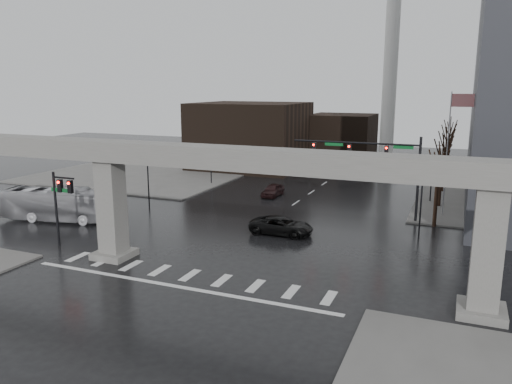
{
  "coord_description": "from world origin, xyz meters",
  "views": [
    {
      "loc": [
        16.28,
        -28.58,
        12.51
      ],
      "look_at": [
        1.88,
        6.11,
        4.5
      ],
      "focal_mm": 35.0,
      "sensor_mm": 36.0,
      "label": 1
    }
  ],
  "objects_px": {
    "pickup_truck": "(281,226)",
    "far_car": "(273,190)",
    "city_bus": "(60,204)",
    "signal_mast_arm": "(377,158)"
  },
  "relations": [
    {
      "from": "city_bus",
      "to": "far_car",
      "type": "distance_m",
      "value": 23.1
    },
    {
      "from": "signal_mast_arm",
      "to": "city_bus",
      "type": "height_order",
      "value": "signal_mast_arm"
    },
    {
      "from": "city_bus",
      "to": "far_car",
      "type": "height_order",
      "value": "city_bus"
    },
    {
      "from": "signal_mast_arm",
      "to": "far_car",
      "type": "xyz_separation_m",
      "value": [
        -12.52,
        5.4,
        -5.12
      ]
    },
    {
      "from": "signal_mast_arm",
      "to": "pickup_truck",
      "type": "xyz_separation_m",
      "value": [
        -6.5,
        -8.48,
        -5.07
      ]
    },
    {
      "from": "city_bus",
      "to": "signal_mast_arm",
      "type": "bearing_deg",
      "value": -77.15
    },
    {
      "from": "signal_mast_arm",
      "to": "city_bus",
      "type": "distance_m",
      "value": 30.26
    },
    {
      "from": "pickup_truck",
      "to": "far_car",
      "type": "relative_size",
      "value": 1.31
    },
    {
      "from": "pickup_truck",
      "to": "city_bus",
      "type": "xyz_separation_m",
      "value": [
        -20.81,
        -3.84,
        0.82
      ]
    },
    {
      "from": "pickup_truck",
      "to": "far_car",
      "type": "bearing_deg",
      "value": 23.12
    }
  ]
}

